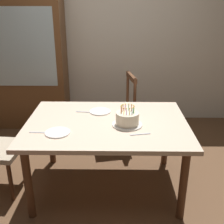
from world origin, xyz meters
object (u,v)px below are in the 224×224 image
object	(u,v)px
plate_far_side	(100,111)
chair_spindle_back	(118,113)
birthday_cake	(127,119)
china_cabinet	(27,63)
plate_near_celebrant	(58,132)
dining_table	(107,129)

from	to	relation	value
plate_far_side	chair_spindle_back	size ratio (longest dim) A/B	0.23
birthday_cake	chair_spindle_back	distance (m)	1.01
birthday_cake	plate_far_side	distance (m)	0.42
plate_far_side	china_cabinet	size ratio (longest dim) A/B	0.12
chair_spindle_back	plate_near_celebrant	bearing A→B (deg)	-115.28
plate_far_side	china_cabinet	world-z (taller)	china_cabinet
birthday_cake	chair_spindle_back	bearing A→B (deg)	94.94
dining_table	birthday_cake	distance (m)	0.25
birthday_cake	plate_near_celebrant	xyz separation A→B (m)	(-0.61, -0.17, -0.05)
birthday_cake	china_cabinet	world-z (taller)	china_cabinet
china_cabinet	birthday_cake	bearing A→B (deg)	-49.63
chair_spindle_back	china_cabinet	bearing A→B (deg)	152.30
birthday_cake	plate_near_celebrant	size ratio (longest dim) A/B	1.27
chair_spindle_back	china_cabinet	xyz separation A→B (m)	(-1.31, 0.69, 0.49)
dining_table	chair_spindle_back	bearing A→B (deg)	82.85
plate_far_side	plate_near_celebrant	bearing A→B (deg)	-124.87
chair_spindle_back	china_cabinet	size ratio (longest dim) A/B	0.50
plate_far_side	china_cabinet	bearing A→B (deg)	130.48
dining_table	birthday_cake	size ratio (longest dim) A/B	5.44
plate_near_celebrant	china_cabinet	bearing A→B (deg)	113.31
dining_table	china_cabinet	world-z (taller)	china_cabinet
plate_near_celebrant	china_cabinet	size ratio (longest dim) A/B	0.12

